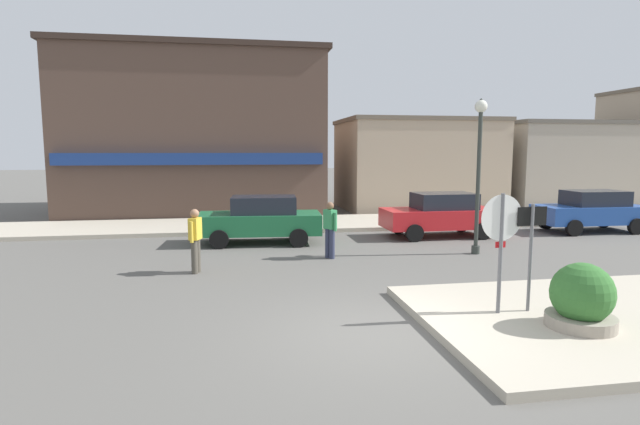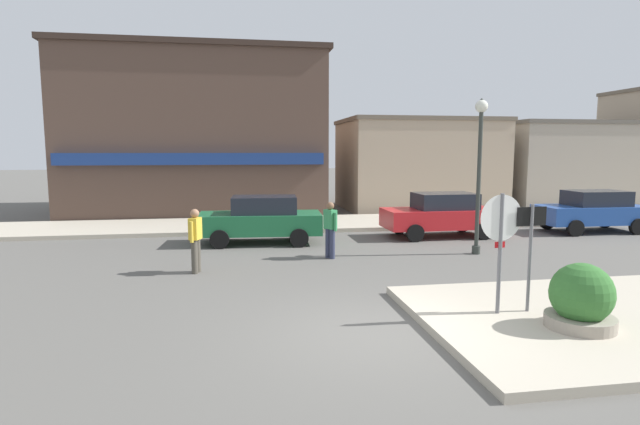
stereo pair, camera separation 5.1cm
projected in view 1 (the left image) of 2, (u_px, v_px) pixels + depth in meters
ground_plane at (376, 334)px, 8.32m from camera, size 160.00×160.00×0.00m
sidewalk_corner at (600, 318)px, 8.86m from camera, size 6.40×4.80×0.15m
kerb_far at (292, 224)px, 20.39m from camera, size 80.00×4.00×0.15m
stop_sign at (501, 238)px, 8.78m from camera, size 0.82×0.10×2.30m
one_way_sign at (531, 247)px, 8.92m from camera, size 0.60×0.08×2.10m
planter at (581, 303)px, 8.17m from camera, size 1.10×1.10×1.23m
lamp_post at (479, 154)px, 14.46m from camera, size 0.36×0.36×4.54m
parked_car_nearest at (261, 219)px, 16.41m from camera, size 4.10×2.07×1.56m
parked_car_second at (441, 214)px, 17.69m from camera, size 4.01×1.90×1.56m
parked_car_third at (591, 210)px, 18.78m from camera, size 4.03×1.94×1.56m
pedestrian_crossing_near at (195, 239)px, 12.39m from camera, size 0.32×0.55×1.61m
pedestrian_crossing_far at (330, 228)px, 14.10m from camera, size 0.37×0.53×1.61m
building_corner_shop at (199, 135)px, 25.50m from camera, size 12.14×9.29×7.72m
building_storefront_left_near at (416, 164)px, 26.48m from camera, size 7.97×5.64×4.69m
building_storefront_left_mid at (551, 164)px, 28.39m from camera, size 7.35×6.78×4.59m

